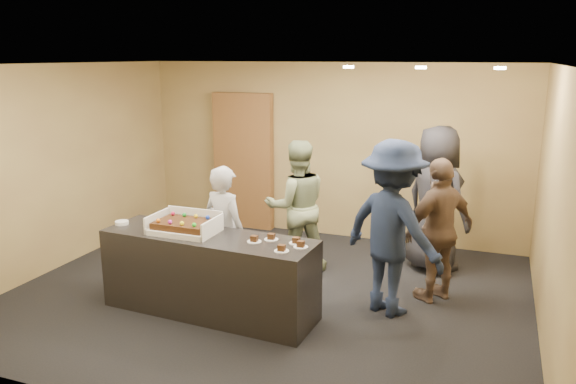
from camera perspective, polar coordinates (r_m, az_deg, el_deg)
The scene contains 17 objects.
room at distance 6.44m, azimuth -2.16°, elevation 0.73°, with size 6.04×6.00×2.70m.
serving_counter at distance 6.31m, azimuth -8.00°, elevation -8.26°, with size 2.40×0.70×0.90m, color black.
storage_cabinet at distance 9.22m, azimuth -4.55°, elevation 3.13°, with size 1.01×0.15×2.22m, color brown.
cake_box at distance 6.30m, azimuth -10.35°, elevation -3.58°, with size 0.72×0.50×0.21m.
sheet_cake at distance 6.27m, azimuth -10.50°, elevation -3.21°, with size 0.61×0.42×0.12m.
plate_stack at distance 6.76m, azimuth -16.53°, elevation -3.00°, with size 0.15×0.15×0.04m, color white.
slice_a at distance 5.89m, azimuth -3.45°, elevation -4.86°, with size 0.15×0.15×0.07m.
slice_b at distance 5.95m, azimuth -1.71°, elevation -4.65°, with size 0.15×0.15×0.07m.
slice_c at distance 5.60m, azimuth -0.66°, elevation -5.82°, with size 0.15×0.15×0.07m.
slice_d at distance 5.83m, azimuth 0.84°, elevation -5.03°, with size 0.15×0.15×0.07m.
slice_e at distance 5.72m, azimuth 1.30°, elevation -5.41°, with size 0.15×0.15×0.07m.
person_server_grey at distance 6.59m, azimuth -6.42°, elevation -4.09°, with size 0.58×0.38×1.58m, color #ABABB0.
person_sage_man at distance 7.36m, azimuth 0.89°, elevation -1.44°, with size 0.85×0.66×1.74m, color gray.
person_navy_man at distance 6.21m, azimuth 10.58°, elevation -3.65°, with size 1.25×0.72×1.94m, color #17213A.
person_brown_extra at distance 6.68m, azimuth 15.13°, elevation -3.77°, with size 0.99×0.41×1.69m, color brown.
person_dark_suit at distance 7.57m, azimuth 14.81°, elevation -0.72°, with size 0.95×0.62×1.93m, color #242328.
ceiling_spotlights at distance 6.34m, azimuth 13.35°, elevation 12.21°, with size 1.72×0.12×0.03m.
Camera 1 is at (2.44, -5.78, 2.80)m, focal length 35.00 mm.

